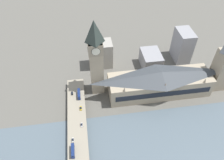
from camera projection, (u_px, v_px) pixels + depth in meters
name	position (u px, v px, depth m)	size (l,w,h in m)	color
ground_plane	(155.00, 105.00, 212.69)	(600.00, 600.00, 0.00)	#605E56
river_water	(167.00, 139.00, 186.70)	(61.70, 360.00, 0.30)	slate
parliament_hall	(160.00, 82.00, 215.60)	(28.04, 101.04, 27.79)	tan
clock_tower	(96.00, 57.00, 198.08)	(13.66, 13.66, 80.12)	tan
victoria_tower	(223.00, 67.00, 213.49)	(16.20, 16.20, 56.03)	tan
road_bridge	(78.00, 148.00, 175.39)	(155.39, 16.58, 6.34)	gray
double_decker_bus_lead	(79.00, 94.00, 211.36)	(11.90, 2.55, 4.68)	navy
double_decker_bus_mid	(73.00, 151.00, 169.52)	(11.20, 2.52, 4.79)	navy
car_northbound_lead	(82.00, 125.00, 188.53)	(4.07, 1.80, 1.43)	silver
car_northbound_mid	(81.00, 108.00, 201.32)	(4.76, 1.84, 1.37)	gold
car_northbound_tail	(73.00, 140.00, 178.19)	(3.96, 1.88, 1.46)	silver
car_southbound_lead	(72.00, 93.00, 214.53)	(4.35, 1.84, 1.37)	black
city_block_west	(151.00, 60.00, 247.40)	(28.11, 20.62, 18.59)	#939399
city_block_center	(101.00, 54.00, 245.11)	(18.40, 24.41, 30.83)	#A39E93
city_block_east	(182.00, 45.00, 252.11)	(25.79, 16.62, 36.58)	#939399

